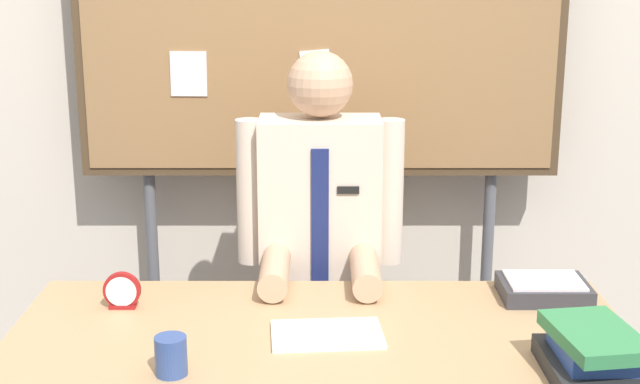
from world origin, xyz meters
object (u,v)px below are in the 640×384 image
(bulletin_board, at_px, (320,8))
(desk_clock, at_px, (122,292))
(desk, at_px, (320,361))
(open_notebook, at_px, (327,334))
(book_stack, at_px, (593,354))
(paper_tray, at_px, (544,289))
(coffee_mug, at_px, (171,356))
(person, at_px, (320,276))

(bulletin_board, xyz_separation_m, desk_clock, (-0.58, -0.79, -0.76))
(desk, distance_m, open_notebook, 0.09)
(desk, relative_size, desk_clock, 15.68)
(book_stack, bearing_deg, paper_tray, 89.00)
(bulletin_board, relative_size, book_stack, 6.89)
(book_stack, relative_size, coffee_mug, 3.20)
(desk, bearing_deg, paper_tray, 21.45)
(open_notebook, bearing_deg, paper_tray, 23.51)
(paper_tray, bearing_deg, desk, -158.55)
(person, bearing_deg, desk, -90.00)
(bulletin_board, bearing_deg, paper_tray, -46.34)
(desk_clock, height_order, coffee_mug, desk_clock)
(desk, xyz_separation_m, bulletin_board, (-0.00, 0.97, 0.90))
(open_notebook, height_order, desk_clock, desk_clock)
(open_notebook, bearing_deg, coffee_mug, -149.72)
(open_notebook, relative_size, coffee_mug, 3.03)
(bulletin_board, bearing_deg, desk_clock, -126.19)
(person, xyz_separation_m, book_stack, (0.66, -0.86, 0.12))
(bulletin_board, distance_m, coffee_mug, 1.48)
(desk, height_order, paper_tray, paper_tray)
(coffee_mug, relative_size, paper_tray, 0.38)
(desk_clock, bearing_deg, desk, -17.58)
(desk, relative_size, bulletin_board, 0.78)
(desk, bearing_deg, desk_clock, 162.42)
(desk, bearing_deg, bulletin_board, 90.02)
(open_notebook, bearing_deg, book_stack, -20.41)
(bulletin_board, relative_size, open_notebook, 7.28)
(person, bearing_deg, coffee_mug, -113.31)
(desk, xyz_separation_m, open_notebook, (0.02, -0.02, 0.09))
(bulletin_board, height_order, paper_tray, bulletin_board)
(bulletin_board, xyz_separation_m, open_notebook, (0.02, -0.99, -0.81))
(paper_tray, bearing_deg, person, 153.34)
(coffee_mug, bearing_deg, paper_tray, 26.11)
(coffee_mug, bearing_deg, desk, 33.78)
(bulletin_board, relative_size, coffee_mug, 22.07)
(bulletin_board, bearing_deg, desk, -89.98)
(book_stack, distance_m, desk_clock, 1.32)
(open_notebook, distance_m, paper_tray, 0.71)
(person, relative_size, bulletin_board, 0.65)
(bulletin_board, xyz_separation_m, book_stack, (0.66, -1.23, -0.75))
(desk, distance_m, coffee_mug, 0.46)
(paper_tray, bearing_deg, book_stack, -91.00)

